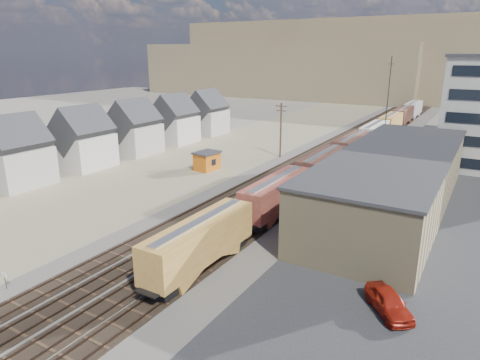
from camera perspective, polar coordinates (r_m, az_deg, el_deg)
The scene contains 14 objects.
ground at distance 41.50m, azimuth -9.50°, elevation -10.36°, with size 300.00×300.00×0.00m, color #6B6356.
ballast_bed at distance 83.71m, azimuth 13.00°, elevation 3.38°, with size 18.00×200.00×0.06m, color #4C4742.
dirt_yard at distance 83.22m, azimuth -2.42°, elevation 3.72°, with size 24.00×180.00×0.03m, color #817659.
asphalt_lot at distance 65.64m, azimuth 27.26°, elevation -1.76°, with size 26.00×120.00×0.04m, color #232326.
rail_tracks at distance 83.86m, azimuth 12.65°, elevation 3.49°, with size 11.40×200.00×0.24m.
freight_train at distance 85.09m, azimuth 16.22°, elevation 5.26°, with size 3.00×119.74×4.46m.
warehouse at distance 55.77m, azimuth 19.82°, elevation 0.02°, with size 12.40×40.40×7.25m.
utility_pole_north at distance 78.38m, azimuth 5.46°, elevation 6.78°, with size 2.20×0.32×10.00m.
radio_mast at distance 90.28m, azimuth 19.06°, elevation 9.72°, with size 1.20×0.16×18.00m.
townhouse_row at distance 80.07m, azimuth -16.93°, elevation 5.65°, with size 8.15×68.16×10.47m.
hills_north at distance 197.33m, azimuth 24.41°, elevation 13.95°, with size 265.00×80.00×32.00m.
maintenance_shed at distance 70.54m, azimuth -4.43°, elevation 2.59°, with size 3.61×4.46×3.06m.
sign_post at distance 40.59m, azimuth -28.88°, elevation -11.38°, with size 0.58×0.09×1.52m.
parked_car_red at distance 34.86m, azimuth 19.23°, elevation -15.16°, with size 2.03×5.06×1.72m, color maroon.
Camera 1 is at (24.38, -27.87, 18.74)m, focal length 32.00 mm.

